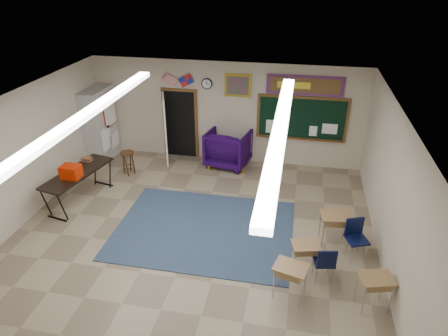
% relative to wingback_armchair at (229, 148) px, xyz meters
% --- Properties ---
extents(floor, '(9.00, 9.00, 0.00)m').
position_rel_wingback_armchair_xyz_m(floor, '(-0.15, -4.15, -0.55)').
color(floor, gray).
rests_on(floor, ground).
extents(back_wall, '(8.00, 0.04, 3.00)m').
position_rel_wingback_armchair_xyz_m(back_wall, '(-0.15, 0.35, 0.95)').
color(back_wall, beige).
rests_on(back_wall, floor).
extents(left_wall, '(0.04, 9.00, 3.00)m').
position_rel_wingback_armchair_xyz_m(left_wall, '(-4.15, -4.15, 0.95)').
color(left_wall, beige).
rests_on(left_wall, floor).
extents(right_wall, '(0.04, 9.00, 3.00)m').
position_rel_wingback_armchair_xyz_m(right_wall, '(3.85, -4.15, 0.95)').
color(right_wall, beige).
rests_on(right_wall, floor).
extents(ceiling, '(8.00, 9.00, 0.04)m').
position_rel_wingback_armchair_xyz_m(ceiling, '(-0.15, -4.15, 2.45)').
color(ceiling, silver).
rests_on(ceiling, back_wall).
extents(area_rug, '(4.00, 3.00, 0.02)m').
position_rel_wingback_armchair_xyz_m(area_rug, '(0.05, -3.35, -0.54)').
color(area_rug, '#2F445A').
rests_on(area_rug, floor).
extents(fluorescent_strips, '(3.86, 6.00, 0.10)m').
position_rel_wingback_armchair_xyz_m(fluorescent_strips, '(-0.15, -4.15, 2.39)').
color(fluorescent_strips, white).
rests_on(fluorescent_strips, ceiling).
extents(doorway, '(1.10, 0.89, 2.16)m').
position_rel_wingback_armchair_xyz_m(doorway, '(-1.66, 0.20, 0.51)').
color(doorway, black).
rests_on(doorway, back_wall).
extents(chalkboard, '(2.55, 0.14, 1.30)m').
position_rel_wingback_armchair_xyz_m(chalkboard, '(2.05, 0.31, 0.91)').
color(chalkboard, brown).
rests_on(chalkboard, back_wall).
extents(bulletin_board, '(2.10, 0.05, 0.55)m').
position_rel_wingback_armchair_xyz_m(bulletin_board, '(2.05, 0.32, 1.90)').
color(bulletin_board, '#B9130F').
rests_on(bulletin_board, back_wall).
extents(framed_art_print, '(0.75, 0.05, 0.65)m').
position_rel_wingback_armchair_xyz_m(framed_art_print, '(0.20, 0.32, 1.80)').
color(framed_art_print, '#AC9021').
rests_on(framed_art_print, back_wall).
extents(wall_clock, '(0.32, 0.05, 0.32)m').
position_rel_wingback_armchair_xyz_m(wall_clock, '(-0.70, 0.32, 1.80)').
color(wall_clock, black).
rests_on(wall_clock, back_wall).
extents(wall_flags, '(1.16, 0.06, 0.70)m').
position_rel_wingback_armchair_xyz_m(wall_flags, '(-1.55, 0.29, 1.93)').
color(wall_flags, red).
rests_on(wall_flags, back_wall).
extents(storage_cabinet, '(0.59, 1.25, 2.20)m').
position_rel_wingback_armchair_xyz_m(storage_cabinet, '(-3.87, -0.30, 0.55)').
color(storage_cabinet, '#AEAFAA').
rests_on(storage_cabinet, floor).
extents(wingback_armchair, '(1.39, 1.42, 1.10)m').
position_rel_wingback_armchair_xyz_m(wingback_armchair, '(0.00, 0.00, 0.00)').
color(wingback_armchair, '#1D0539').
rests_on(wingback_armchair, floor).
extents(student_chair_reading, '(0.58, 0.58, 0.83)m').
position_rel_wingback_armchair_xyz_m(student_chair_reading, '(-0.32, -0.07, -0.14)').
color(student_chair_reading, black).
rests_on(student_chair_reading, floor).
extents(student_chair_desk_a, '(0.46, 0.46, 0.80)m').
position_rel_wingback_armchair_xyz_m(student_chair_desk_a, '(2.65, -4.45, -0.15)').
color(student_chair_desk_a, black).
rests_on(student_chair_desk_a, floor).
extents(student_chair_desk_b, '(0.55, 0.55, 0.86)m').
position_rel_wingback_armchair_xyz_m(student_chair_desk_b, '(3.32, -3.69, -0.12)').
color(student_chair_desk_b, black).
rests_on(student_chair_desk_b, floor).
extents(student_desk_front_left, '(0.62, 0.52, 0.64)m').
position_rel_wingback_armchair_xyz_m(student_desk_front_left, '(2.30, -4.29, -0.19)').
color(student_desk_front_left, olive).
rests_on(student_desk_front_left, floor).
extents(student_desk_front_right, '(0.69, 0.56, 0.76)m').
position_rel_wingback_armchair_xyz_m(student_desk_front_right, '(2.90, -3.33, -0.13)').
color(student_desk_front_right, olive).
rests_on(student_desk_front_right, floor).
extents(student_desk_back_left, '(0.68, 0.57, 0.70)m').
position_rel_wingback_armchair_xyz_m(student_desk_back_left, '(2.04, -5.04, -0.16)').
color(student_desk_back_left, olive).
rests_on(student_desk_back_left, floor).
extents(student_desk_back_right, '(0.66, 0.56, 0.68)m').
position_rel_wingback_armchair_xyz_m(student_desk_back_right, '(3.50, -5.02, -0.17)').
color(student_desk_back_right, olive).
rests_on(student_desk_back_right, floor).
extents(folding_table, '(1.06, 2.11, 1.15)m').
position_rel_wingback_armchair_xyz_m(folding_table, '(-3.31, -2.76, -0.09)').
color(folding_table, black).
rests_on(folding_table, floor).
extents(wooden_stool, '(0.39, 0.39, 0.68)m').
position_rel_wingback_armchair_xyz_m(wooden_stool, '(-2.70, -1.14, -0.20)').
color(wooden_stool, '#4F2E17').
rests_on(wooden_stool, floor).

